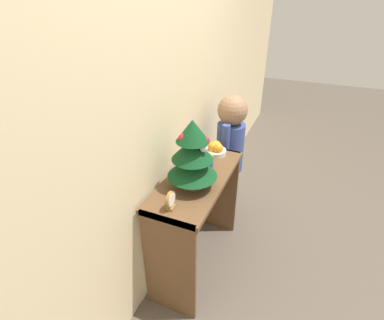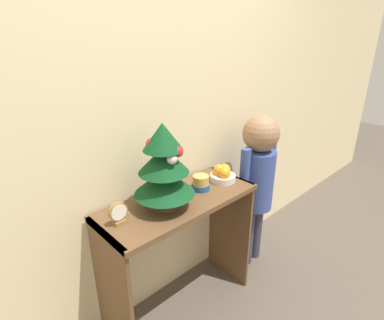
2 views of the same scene
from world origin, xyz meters
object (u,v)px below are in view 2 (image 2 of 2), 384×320
Objects in this scene: desk_clock at (118,214)px; child_figure at (257,173)px; mini_tree at (164,167)px; fruit_bowl at (223,174)px; singing_bowl at (201,183)px.

child_figure is at bearing -1.91° from desk_clock.
mini_tree is 0.87m from child_figure.
mini_tree reaches higher than desk_clock.
mini_tree is 3.96× the size of desk_clock.
child_figure is (1.09, -0.04, -0.11)m from desk_clock.
fruit_bowl is (0.46, 0.00, -0.18)m from mini_tree.
singing_bowl is at bearing 177.53° from fruit_bowl.
desk_clock is (-0.26, 0.02, -0.17)m from mini_tree.
fruit_bowl is at bearing -1.63° from desk_clock.
desk_clock is at bearing 178.09° from child_figure.
desk_clock reaches higher than fruit_bowl.
child_figure is at bearing -2.46° from singing_bowl.
singing_bowl is 0.09× the size of child_figure.
child_figure reaches higher than fruit_bowl.
mini_tree is at bearing -5.42° from desk_clock.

